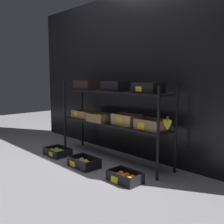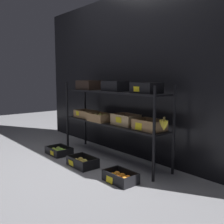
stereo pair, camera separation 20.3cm
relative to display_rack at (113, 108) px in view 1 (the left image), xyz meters
The scene contains 6 objects.
ground_plane 0.67m from the display_rack, 141.12° to the right, with size 10.00×10.00×0.00m, color gray.
storefront_wall 0.55m from the display_rack, 92.40° to the left, with size 4.12×0.12×2.19m, color black.
display_rack is the anchor object (origin of this frame).
crate_ground_apple_green 1.01m from the display_rack, 145.25° to the right, with size 0.36×0.27×0.10m.
crate_ground_apple_gold 0.79m from the display_rack, 92.10° to the right, with size 0.37×0.25×0.11m.
crate_ground_orange 1.00m from the display_rack, 34.95° to the right, with size 0.35×0.23×0.11m.
Camera 1 is at (2.45, -2.31, 1.08)m, focal length 42.18 mm.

